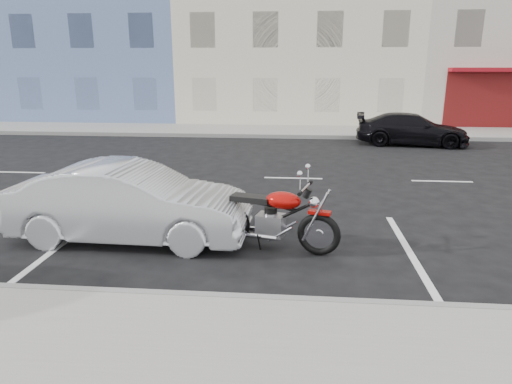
# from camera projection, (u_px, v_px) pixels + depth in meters

# --- Properties ---
(ground) EXTENTS (120.00, 120.00, 0.00)m
(ground) POSITION_uv_depth(u_px,v_px,m) (367.00, 180.00, 12.44)
(ground) COLOR black
(ground) RESTS_ON ground
(sidewalk_far) EXTENTS (80.00, 3.40, 0.15)m
(sidewalk_far) POSITION_uv_depth(u_px,v_px,m) (230.00, 130.00, 21.19)
(sidewalk_far) COLOR gray
(sidewalk_far) RESTS_ON ground
(curb_near) EXTENTS (80.00, 0.12, 0.16)m
(curb_near) POSITION_uv_depth(u_px,v_px,m) (65.00, 293.00, 6.13)
(curb_near) COLOR gray
(curb_near) RESTS_ON ground
(curb_far) EXTENTS (80.00, 0.12, 0.16)m
(curb_far) POSITION_uv_depth(u_px,v_px,m) (225.00, 136.00, 19.56)
(curb_far) COLOR gray
(curb_far) RESTS_ON ground
(bldg_blue) EXTENTS (12.00, 12.00, 13.00)m
(bldg_blue) POSITION_uv_depth(u_px,v_px,m) (99.00, 5.00, 27.50)
(bldg_blue) COLOR #5A70A4
(bldg_blue) RESTS_ON ground
(bldg_cream) EXTENTS (12.00, 12.00, 11.50)m
(bldg_cream) POSITION_uv_depth(u_px,v_px,m) (298.00, 16.00, 26.68)
(bldg_cream) COLOR beige
(bldg_cream) RESTS_ON ground
(motorcycle) EXTENTS (2.24, 0.92, 1.15)m
(motorcycle) POSITION_uv_depth(u_px,v_px,m) (321.00, 225.00, 7.41)
(motorcycle) COLOR black
(motorcycle) RESTS_ON ground
(sedan_silver) EXTENTS (4.23, 1.59, 1.38)m
(sedan_silver) POSITION_uv_depth(u_px,v_px,m) (130.00, 203.00, 8.04)
(sedan_silver) COLOR #B9BCC2
(sedan_silver) RESTS_ON ground
(car_far) EXTENTS (4.40, 2.26, 1.22)m
(car_far) POSITION_uv_depth(u_px,v_px,m) (412.00, 129.00, 17.67)
(car_far) COLOR black
(car_far) RESTS_ON ground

